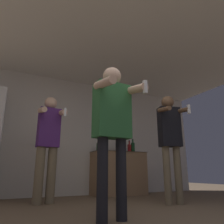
% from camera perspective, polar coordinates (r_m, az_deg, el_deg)
% --- Properties ---
extents(wall_back, '(7.00, 0.06, 2.55)m').
position_cam_1_polar(wall_back, '(4.94, -12.53, -5.79)').
color(wall_back, silver).
rests_on(wall_back, ground_plane).
extents(ceiling_slab, '(7.00, 3.74, 0.05)m').
position_cam_1_polar(ceiling_slab, '(3.91, -5.34, 17.09)').
color(ceiling_slab, silver).
rests_on(ceiling_slab, wall_back).
extents(counter, '(1.19, 0.59, 0.92)m').
position_cam_1_polar(counter, '(5.00, 1.74, -15.66)').
color(counter, '#997551').
rests_on(counter, ground_plane).
extents(bottle_brown_liquor, '(0.07, 0.07, 0.25)m').
position_cam_1_polar(bottle_brown_liquor, '(5.05, 1.46, -9.31)').
color(bottle_brown_liquor, black).
rests_on(bottle_brown_liquor, counter).
extents(bottle_dark_rum, '(0.09, 0.09, 0.35)m').
position_cam_1_polar(bottle_dark_rum, '(5.25, 5.49, -9.14)').
color(bottle_dark_rum, '#194723').
rests_on(bottle_dark_rum, counter).
extents(bottle_short_whiskey, '(0.10, 0.10, 0.29)m').
position_cam_1_polar(bottle_short_whiskey, '(5.09, 2.39, -9.10)').
color(bottle_short_whiskey, black).
rests_on(bottle_short_whiskey, counter).
extents(bottle_clear_vodka, '(0.08, 0.08, 0.28)m').
position_cam_1_polar(bottle_clear_vodka, '(4.85, -3.63, -9.02)').
color(bottle_clear_vodka, '#194723').
rests_on(bottle_clear_vodka, counter).
extents(bottle_green_wine, '(0.09, 0.09, 0.29)m').
position_cam_1_polar(bottle_green_wine, '(5.20, 4.56, -9.37)').
color(bottle_green_wine, maroon).
rests_on(bottle_green_wine, counter).
extents(person_woman_foreground, '(0.49, 0.50, 1.67)m').
position_cam_1_polar(person_woman_foreground, '(2.42, 0.16, -2.37)').
color(person_woman_foreground, black).
rests_on(person_woman_foreground, ground_plane).
extents(person_man_side, '(0.47, 0.56, 1.74)m').
position_cam_1_polar(person_man_side, '(3.72, 14.97, -6.10)').
color(person_man_side, '#75664C').
rests_on(person_man_side, ground_plane).
extents(person_spectator_back, '(0.45, 0.44, 1.74)m').
position_cam_1_polar(person_spectator_back, '(3.79, -16.39, -7.42)').
color(person_spectator_back, '#75664C').
rests_on(person_spectator_back, ground_plane).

